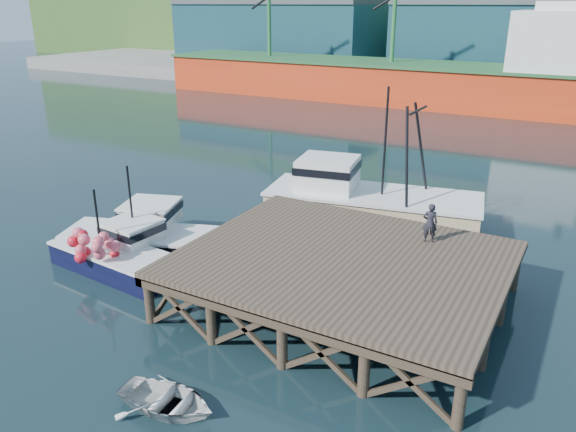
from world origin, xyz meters
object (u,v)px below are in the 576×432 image
Objects in this scene: boat_navy at (120,252)px; boat_black at (144,234)px; dockworker at (430,223)px; trawler at (368,199)px; dinghy at (167,400)px.

boat_navy is 0.85× the size of boat_black.
boat_navy is 13.54m from dockworker.
dinghy is at bearing -99.40° from trawler.
boat_black is 13.45m from dockworker.
boat_black is at bearing -145.77° from trawler.
dockworker is at bearing -59.41° from trawler.
dockworker is (4.35, 11.15, 2.63)m from dinghy.
dinghy is (8.07, -6.19, -0.49)m from boat_navy.
trawler reaches higher than dockworker.
dockworker is (12.42, 4.96, 2.14)m from boat_navy.
trawler is at bearing 58.27° from boat_navy.
boat_black reaches higher than boat_navy.
dinghy is (0.42, -16.55, -1.21)m from trawler.
trawler reaches higher than dinghy.
boat_navy is at bearing -94.80° from boat_black.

